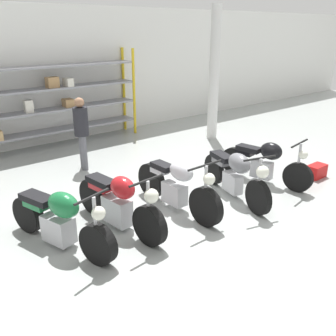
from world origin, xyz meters
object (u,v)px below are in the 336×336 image
Objects in this scene: shelving_rack at (48,100)px; motorcycle_grey at (235,173)px; motorcycle_green at (60,219)px; motorcycle_black at (265,161)px; motorcycle_red at (119,202)px; person_browsing at (81,128)px; toolbox at (316,171)px; motorcycle_silver at (177,186)px.

shelving_rack is 5.52m from motorcycle_grey.
motorcycle_green is 4.30m from motorcycle_black.
shelving_rack is 5.07m from motorcycle_red.
motorcycle_grey is 3.54m from person_browsing.
motorcycle_green reaches higher than toolbox.
shelving_rack is at bearing -164.64° from motorcycle_black.
motorcycle_red is at bearing 69.20° from motorcycle_green.
toolbox is (3.46, -5.73, -1.12)m from shelving_rack.
motorcycle_green is 5.46m from toolbox.
motorcycle_red is 1.01× the size of motorcycle_black.
motorcycle_red is at bearing 169.48° from toolbox.
shelving_rack is 3.13× the size of person_browsing.
motorcycle_black is at bearing 144.24° from person_browsing.
person_browsing is (1.77, 2.72, 0.51)m from motorcycle_green.
toolbox is at bearing -58.92° from shelving_rack.
motorcycle_green is 1.00× the size of motorcycle_red.
person_browsing is (0.82, 2.80, 0.50)m from motorcycle_red.
person_browsing is at bearing 130.98° from motorcycle_green.
motorcycle_green is 1.02× the size of motorcycle_black.
shelving_rack reaches higher than toolbox.
person_browsing reaches higher than motorcycle_green.
person_browsing reaches higher than motorcycle_red.
shelving_rack is at bearing -179.06° from motorcycle_silver.
motorcycle_red is 1.27× the size of person_browsing.
motorcycle_grey is 1.01× the size of motorcycle_black.
motorcycle_green is at bearing 71.84° from person_browsing.
shelving_rack reaches higher than motorcycle_red.
motorcycle_black is (2.37, -5.18, -0.80)m from shelving_rack.
motorcycle_grey reaches higher than motorcycle_black.
person_browsing is 5.18m from toolbox.
motorcycle_silver is at bearing -88.39° from shelving_rack.
shelving_rack is at bearing -79.17° from person_browsing.
motorcycle_silver reaches higher than motorcycle_black.
motorcycle_red is 2.96m from person_browsing.
person_browsing is (-1.46, 3.19, 0.46)m from motorcycle_grey.
toolbox is at bearing 94.02° from motorcycle_grey.
toolbox is at bearing 77.09° from motorcycle_silver.
person_browsing is (-2.52, 3.07, 0.50)m from motorcycle_black.
motorcycle_green is 4.69× the size of toolbox.
motorcycle_red is 3.35m from motorcycle_black.
motorcycle_silver is at bearing 167.76° from toolbox.
person_browsing is at bearing -140.04° from motorcycle_grey.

